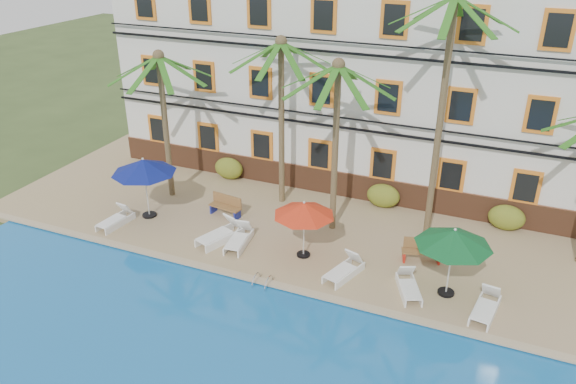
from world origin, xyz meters
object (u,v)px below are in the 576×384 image
at_px(umbrella_green, 454,238).
at_px(lounger_d, 345,269).
at_px(lounger_a, 116,219).
at_px(palm_d, 444,90).
at_px(umbrella_blue, 144,167).
at_px(umbrella_red, 304,209).
at_px(palm_b, 281,99).
at_px(lounger_f, 486,307).
at_px(lounger_e, 409,286).
at_px(lounger_c, 239,238).
at_px(palm_a, 163,104).
at_px(palm_c, 336,122).
at_px(bench_left, 226,205).
at_px(lounger_b, 221,234).
at_px(pool_ladder, 263,284).
at_px(bench_right, 422,250).

relative_size(umbrella_green, lounger_d, 1.35).
bearing_deg(lounger_a, palm_d, 19.80).
bearing_deg(umbrella_blue, lounger_d, -6.50).
bearing_deg(palm_d, umbrella_red, -138.65).
xyz_separation_m(palm_b, lounger_d, (4.56, -4.71, -4.62)).
xyz_separation_m(lounger_d, lounger_f, (4.98, -0.27, 0.00)).
relative_size(palm_d, lounger_a, 5.33).
bearing_deg(lounger_e, palm_d, 92.36).
bearing_deg(lounger_c, palm_a, 150.86).
height_order(palm_c, lounger_e, palm_c).
distance_m(palm_c, umbrella_green, 6.42).
height_order(lounger_d, bench_left, bench_left).
xyz_separation_m(umbrella_blue, umbrella_green, (12.98, -0.70, -0.13)).
height_order(palm_d, lounger_f, palm_d).
bearing_deg(umbrella_blue, palm_d, 15.68).
bearing_deg(umbrella_red, palm_b, 123.67).
height_order(lounger_b, pool_ladder, lounger_b).
height_order(palm_b, lounger_a, palm_b).
relative_size(lounger_c, lounger_f, 1.01).
relative_size(palm_d, umbrella_blue, 3.49).
xyz_separation_m(umbrella_green, lounger_c, (-8.18, 0.09, -1.95)).
distance_m(lounger_e, bench_right, 2.24).
height_order(palm_d, lounger_b, palm_d).
height_order(palm_c, umbrella_red, palm_c).
bearing_deg(umbrella_red, umbrella_blue, 177.27).
bearing_deg(umbrella_red, lounger_c, -174.42).
bearing_deg(palm_c, lounger_b, -143.96).
height_order(palm_d, pool_ladder, palm_d).
bearing_deg(bench_right, lounger_c, -166.15).
distance_m(lounger_a, bench_left, 4.72).
bearing_deg(lounger_a, lounger_b, 7.11).
bearing_deg(bench_left, lounger_a, -146.20).
height_order(lounger_b, lounger_d, lounger_b).
xyz_separation_m(umbrella_red, bench_left, (-4.37, 1.77, -1.55)).
relative_size(lounger_e, pool_ladder, 2.46).
height_order(umbrella_blue, lounger_a, umbrella_blue).
distance_m(palm_a, palm_b, 5.29).
bearing_deg(pool_ladder, lounger_d, 32.59).
relative_size(palm_a, bench_left, 4.42).
height_order(umbrella_green, bench_right, umbrella_green).
height_order(umbrella_red, lounger_a, umbrella_red).
bearing_deg(umbrella_green, lounger_a, -177.89).
distance_m(palm_d, lounger_a, 14.40).
xyz_separation_m(lounger_f, bench_left, (-11.25, 2.74, 0.19)).
relative_size(palm_d, lounger_b, 4.44).
xyz_separation_m(palm_c, lounger_d, (1.58, -3.24, -4.41)).
height_order(palm_b, bench_left, palm_b).
bearing_deg(palm_a, lounger_f, -13.62).
bearing_deg(palm_a, umbrella_red, -18.32).
height_order(lounger_b, lounger_e, lounger_b).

